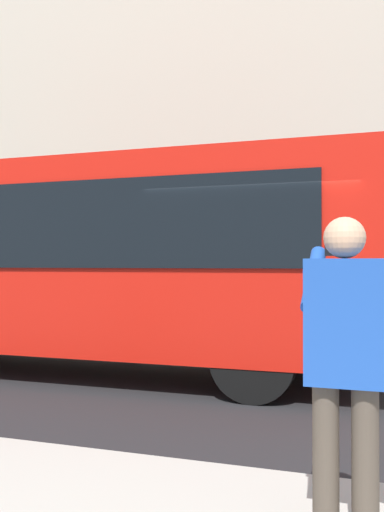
% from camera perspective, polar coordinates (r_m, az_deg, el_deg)
% --- Properties ---
extents(ground_plane, '(60.00, 60.00, 0.00)m').
position_cam_1_polar(ground_plane, '(7.90, 7.48, -12.47)').
color(ground_plane, '#232326').
extents(building_facade_far, '(28.00, 1.55, 12.00)m').
position_cam_1_polar(building_facade_far, '(15.10, 13.04, 16.14)').
color(building_facade_far, beige).
rests_on(building_facade_far, ground_plane).
extents(red_bus, '(9.05, 2.54, 3.08)m').
position_cam_1_polar(red_bus, '(8.91, -11.51, -0.23)').
color(red_bus, red).
rests_on(red_bus, ground_plane).
extents(pedestrian_photographer, '(0.53, 0.52, 1.70)m').
position_cam_1_polar(pedestrian_photographer, '(3.19, 14.87, -9.08)').
color(pedestrian_photographer, '#4C4238').
rests_on(pedestrian_photographer, sidewalk_curb).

